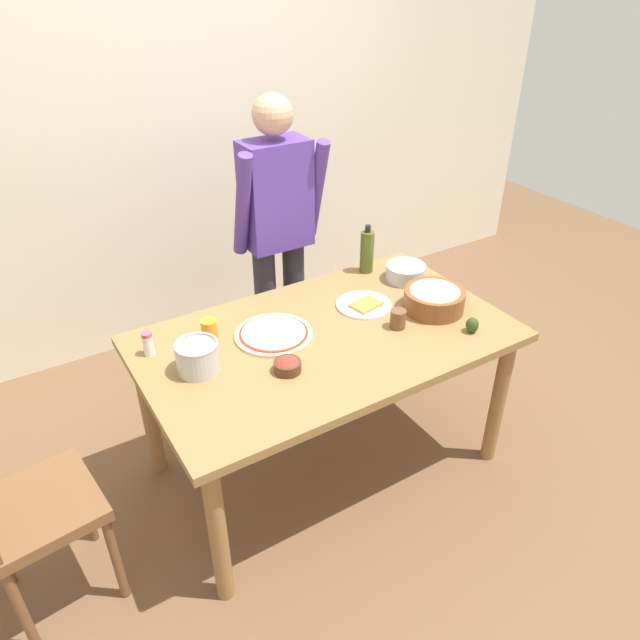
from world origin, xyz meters
TOP-DOWN VIEW (x-y plane):
  - ground at (0.00, 0.00)m, footprint 8.00×8.00m
  - wall_back at (0.00, 1.60)m, footprint 5.60×0.10m
  - dining_table at (0.00, 0.00)m, footprint 1.60×0.96m
  - person_cook at (0.18, 0.76)m, footprint 0.49×0.25m
  - chair_wooden_left at (-1.32, -0.05)m, footprint 0.44×0.44m
  - pizza_raw_on_board at (-0.20, 0.11)m, footprint 0.34×0.34m
  - plate_with_slice at (0.28, 0.11)m, footprint 0.26×0.26m
  - popcorn_bowl at (0.54, -0.08)m, footprint 0.28×0.28m
  - mixing_bowl_steel at (0.61, 0.22)m, footprint 0.20×0.20m
  - small_sauce_bowl at (-0.27, -0.14)m, footprint 0.11×0.11m
  - olive_oil_bottle at (0.50, 0.40)m, footprint 0.07×0.07m
  - steel_pot at (-0.57, 0.05)m, footprint 0.17×0.17m
  - cup_orange at (-0.44, 0.25)m, footprint 0.07×0.07m
  - cup_small_brown at (0.30, -0.11)m, footprint 0.07×0.07m
  - salt_shaker at (-0.70, 0.26)m, footprint 0.04×0.04m
  - avocado at (0.55, -0.31)m, footprint 0.06×0.06m

SIDE VIEW (x-z plane):
  - ground at x=0.00m, z-range 0.00..0.00m
  - chair_wooden_left at x=-1.32m, z-range 0.07..1.02m
  - dining_table at x=0.00m, z-range 0.29..1.05m
  - plate_with_slice at x=0.28m, z-range 0.76..0.78m
  - pizza_raw_on_board at x=-0.20m, z-range 0.76..0.78m
  - small_sauce_bowl at x=-0.27m, z-range 0.76..0.82m
  - avocado at x=0.55m, z-range 0.76..0.83m
  - mixing_bowl_steel at x=0.61m, z-range 0.76..0.84m
  - cup_orange at x=-0.44m, z-range 0.76..0.84m
  - cup_small_brown at x=0.30m, z-range 0.76..0.84m
  - salt_shaker at x=-0.70m, z-range 0.76..0.87m
  - popcorn_bowl at x=0.54m, z-range 0.76..0.88m
  - steel_pot at x=-0.57m, z-range 0.76..0.89m
  - olive_oil_bottle at x=0.50m, z-range 0.75..1.00m
  - person_cook at x=0.18m, z-range 0.13..1.75m
  - wall_back at x=0.00m, z-range 0.00..2.60m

